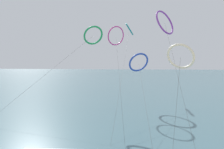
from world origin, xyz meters
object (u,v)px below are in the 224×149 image
at_px(kite_violet, 165,22).
at_px(kite_ivory, 181,56).
at_px(kite_emerald, 93,35).
at_px(kite_cobalt, 139,62).
at_px(kite_magenta, 116,36).
at_px(kite_teal, 129,29).

relative_size(kite_violet, kite_ivory, 1.56).
bearing_deg(kite_emerald, kite_violet, 2.80).
xyz_separation_m(kite_violet, kite_cobalt, (-4.53, 7.84, -7.66)).
distance_m(kite_magenta, kite_ivory, 25.54).
distance_m(kite_emerald, kite_ivory, 21.09).
relative_size(kite_magenta, kite_ivory, 2.15).
bearing_deg(kite_cobalt, kite_ivory, 75.39).
relative_size(kite_violet, kite_teal, 0.46).
distance_m(kite_violet, kite_teal, 27.33).
xyz_separation_m(kite_violet, kite_magenta, (-9.93, 9.76, -1.33)).
bearing_deg(kite_emerald, kite_cobalt, 42.37).
relative_size(kite_violet, kite_emerald, 1.09).
height_order(kite_magenta, kite_ivory, kite_magenta).
bearing_deg(kite_ivory, kite_teal, -47.08).
xyz_separation_m(kite_violet, kite_emerald, (-14.09, 1.86, -2.00)).
height_order(kite_emerald, kite_teal, kite_teal).
height_order(kite_violet, kite_cobalt, kite_violet).
relative_size(kite_teal, kite_ivory, 3.42).
distance_m(kite_emerald, kite_teal, 25.94).
bearing_deg(kite_magenta, kite_violet, 96.28).
xyz_separation_m(kite_emerald, kite_cobalt, (9.56, 5.98, -5.65)).
bearing_deg(kite_ivory, kite_magenta, -33.50).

